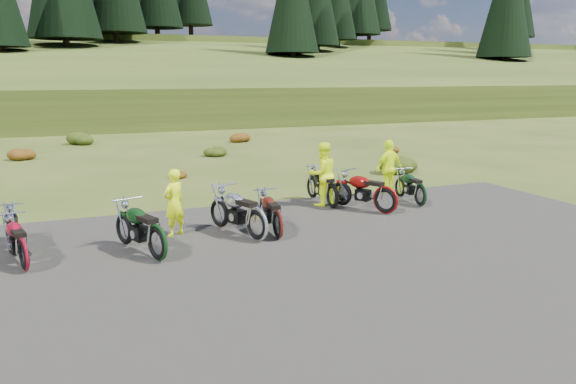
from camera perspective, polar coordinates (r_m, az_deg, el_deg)
name	(u,v)px	position (r m, az deg, el deg)	size (l,w,h in m)	color
ground	(269,242)	(13.52, -1.90, -5.06)	(300.00, 300.00, 0.00)	#384918
gravel_pad	(303,268)	(11.76, 1.52, -7.68)	(20.00, 12.00, 0.04)	black
hill_slope	(104,113)	(62.42, -18.22, 7.64)	(300.00, 46.00, 3.00)	#314316
hill_plateau	(80,95)	(122.28, -20.38, 9.26)	(300.00, 90.00, 9.17)	#314316
conifer_34	(514,1)	(107.96, 21.96, 17.57)	(5.72, 5.72, 15.00)	black
conifer_35	(515,2)	(116.47, 22.08, 17.42)	(5.28, 5.28, 14.00)	black
shrub_2	(21,152)	(29.01, -25.49, 3.66)	(1.30, 1.30, 0.77)	maroon
shrub_3	(82,137)	(34.24, -20.21, 5.30)	(1.56, 1.56, 0.92)	#21330C
shrub_4	(177,173)	(22.04, -11.24, 1.94)	(0.77, 0.77, 0.45)	maroon
shrub_5	(214,150)	(27.77, -7.49, 4.24)	(1.03, 1.03, 0.61)	#21330C
shrub_6	(239,136)	(33.62, -5.03, 5.73)	(1.30, 1.30, 0.77)	maroon
shrub_7	(400,161)	(23.35, 11.26, 3.07)	(1.56, 1.56, 0.92)	#21330C
shrub_8	(390,148)	(29.35, 10.31, 4.40)	(0.77, 0.77, 0.45)	maroon
motorcycle_0	(16,256)	(13.83, -25.87, -5.89)	(1.86, 0.62, 0.97)	black
motorcycle_1	(26,272)	(12.66, -25.10, -7.40)	(1.95, 0.65, 1.02)	maroon
motorcycle_2	(158,262)	(12.41, -13.05, -6.93)	(2.27, 0.76, 1.19)	black
motorcycle_3	(257,242)	(13.51, -3.17, -5.08)	(2.32, 0.77, 1.22)	silver
motorcycle_4	(278,239)	(13.68, -1.03, -4.85)	(1.99, 0.66, 1.04)	#4C140C
motorcycle_5	(332,209)	(16.76, 4.51, -1.75)	(2.19, 0.73, 1.15)	black
motorcycle_6	(385,215)	(16.31, 9.82, -2.28)	(2.26, 0.75, 1.18)	maroon
motorcycle_7	(420,207)	(17.45, 13.24, -1.50)	(1.95, 0.65, 1.02)	black
person_middle	(174,204)	(14.01, -11.49, -1.17)	(0.61, 0.40, 1.66)	#DDF90D
person_right_a	(322,175)	(16.96, 3.51, 1.75)	(0.94, 0.73, 1.93)	#DDF90D
person_right_b	(389,169)	(18.48, 10.20, 2.31)	(1.09, 0.45, 1.86)	#DDF90D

